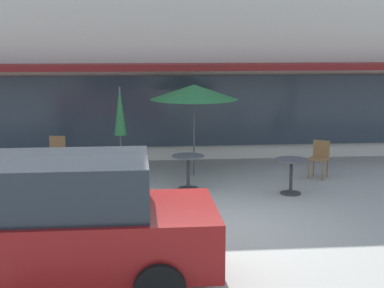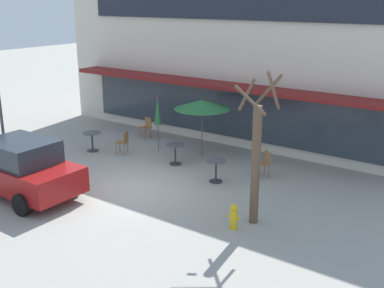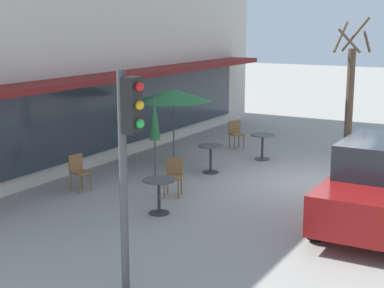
{
  "view_description": "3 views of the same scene",
  "coord_description": "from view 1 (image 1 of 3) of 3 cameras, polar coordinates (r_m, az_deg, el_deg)",
  "views": [
    {
      "loc": [
        -1.39,
        -9.71,
        3.3
      ],
      "look_at": [
        -0.2,
        2.88,
        1.0
      ],
      "focal_mm": 55.0,
      "sensor_mm": 36.0,
      "label": 1
    },
    {
      "loc": [
        9.87,
        -10.27,
        5.86
      ],
      "look_at": [
        0.74,
        2.44,
        1.05
      ],
      "focal_mm": 45.0,
      "sensor_mm": 36.0,
      "label": 2
    },
    {
      "loc": [
        -14.04,
        -4.42,
        4.06
      ],
      "look_at": [
        -0.66,
        3.19,
        0.83
      ],
      "focal_mm": 55.0,
      "sensor_mm": 36.0,
      "label": 3
    }
  ],
  "objects": [
    {
      "name": "cafe_table_by_tree",
      "position": [
        12.67,
        9.6,
        -2.54
      ],
      "size": [
        0.7,
        0.7,
        0.76
      ],
      "color": "#333338",
      "rests_on": "ground"
    },
    {
      "name": "cafe_chair_0",
      "position": [
        12.66,
        -10.88,
        -2.55
      ],
      "size": [
        0.5,
        0.5,
        0.89
      ],
      "color": "olive",
      "rests_on": "ground"
    },
    {
      "name": "ground_plane",
      "position": [
        10.35,
        2.62,
        -8.29
      ],
      "size": [
        80.0,
        80.0,
        0.0
      ],
      "primitive_type": "plane",
      "color": "#9E9B93"
    },
    {
      "name": "cafe_table_near_wall",
      "position": [
        12.45,
        -16.97,
        -3.08
      ],
      "size": [
        0.7,
        0.7,
        0.76
      ],
      "color": "#333338",
      "rests_on": "ground"
    },
    {
      "name": "building_facade",
      "position": [
        19.74,
        -1.41,
        11.9
      ],
      "size": [
        17.72,
        9.1,
        7.71
      ],
      "color": "beige",
      "rests_on": "ground"
    },
    {
      "name": "cafe_table_streetside",
      "position": [
        12.89,
        -0.38,
        -2.18
      ],
      "size": [
        0.7,
        0.7,
        0.76
      ],
      "color": "#333338",
      "rests_on": "ground"
    },
    {
      "name": "cafe_chair_1",
      "position": [
        14.26,
        12.27,
        -1.16
      ],
      "size": [
        0.56,
        0.56,
        0.89
      ],
      "color": "olive",
      "rests_on": "ground"
    },
    {
      "name": "parked_sedan",
      "position": [
        7.99,
        -12.63,
        -7.56
      ],
      "size": [
        4.2,
        2.03,
        1.76
      ],
      "color": "maroon",
      "rests_on": "ground"
    },
    {
      "name": "patio_umbrella_cream_folded",
      "position": [
        13.99,
        0.2,
        5.06
      ],
      "size": [
        2.1,
        2.1,
        2.2
      ],
      "color": "#4C4C51",
      "rests_on": "ground"
    },
    {
      "name": "cafe_chair_2",
      "position": [
        14.92,
        -13.01,
        -0.68
      ],
      "size": [
        0.47,
        0.47,
        0.89
      ],
      "color": "olive",
      "rests_on": "ground"
    },
    {
      "name": "patio_umbrella_green_folded",
      "position": [
        13.47,
        -7.0,
        3.1
      ],
      "size": [
        0.28,
        0.28,
        2.2
      ],
      "color": "#4C4C51",
      "rests_on": "ground"
    }
  ]
}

